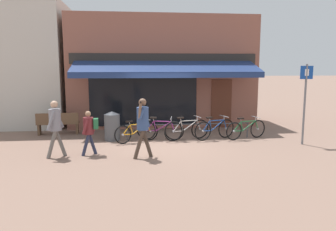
{
  "coord_description": "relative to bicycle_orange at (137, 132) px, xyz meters",
  "views": [
    {
      "loc": [
        -1.07,
        -10.86,
        2.66
      ],
      "look_at": [
        0.12,
        -0.22,
        1.05
      ],
      "focal_mm": 35.0,
      "sensor_mm": 36.0,
      "label": 1
    }
  ],
  "objects": [
    {
      "name": "ground_plane",
      "position": [
        0.92,
        -0.56,
        -0.35
      ],
      "size": [
        160.0,
        160.0,
        0.0
      ],
      "primitive_type": "plane",
      "color": "#846656"
    },
    {
      "name": "shop_front",
      "position": [
        1.26,
        3.94,
        2.08
      ],
      "size": [
        8.27,
        4.63,
        4.87
      ],
      "color": "#8E5647",
      "rests_on": "ground_plane"
    },
    {
      "name": "neighbour_building",
      "position": [
        -5.97,
        4.46,
        2.37
      ],
      "size": [
        5.79,
        4.0,
        5.45
      ],
      "color": "beige",
      "rests_on": "ground_plane"
    },
    {
      "name": "bike_rack_rail",
      "position": [
        1.91,
        0.3,
        0.14
      ],
      "size": [
        4.62,
        0.04,
        0.57
      ],
      "color": "#47494F",
      "rests_on": "ground_plane"
    },
    {
      "name": "bicycle_orange",
      "position": [
        0.0,
        0.0,
        0.0
      ],
      "size": [
        1.6,
        0.91,
        0.8
      ],
      "rotation": [
        -0.09,
        0.0,
        0.47
      ],
      "color": "black",
      "rests_on": "ground_plane"
    },
    {
      "name": "bicycle_purple",
      "position": [
        0.85,
        0.22,
        0.03
      ],
      "size": [
        1.71,
        0.56,
        0.85
      ],
      "rotation": [
        0.04,
        0.0,
        -0.19
      ],
      "color": "black",
      "rests_on": "ground_plane"
    },
    {
      "name": "bicycle_silver",
      "position": [
        1.82,
        0.12,
        0.04
      ],
      "size": [
        1.74,
        0.69,
        0.86
      ],
      "rotation": [
        0.03,
        0.0,
        0.32
      ],
      "color": "black",
      "rests_on": "ground_plane"
    },
    {
      "name": "bicycle_blue",
      "position": [
        2.86,
        0.11,
        0.03
      ],
      "size": [
        1.66,
        0.75,
        0.85
      ],
      "rotation": [
        0.03,
        0.0,
        0.39
      ],
      "color": "black",
      "rests_on": "ground_plane"
    },
    {
      "name": "bicycle_green",
      "position": [
        4.02,
        0.03,
        0.02
      ],
      "size": [
        1.69,
        0.68,
        0.82
      ],
      "rotation": [
        0.02,
        0.0,
        0.32
      ],
      "color": "black",
      "rests_on": "ground_plane"
    },
    {
      "name": "pedestrian_adult",
      "position": [
        0.15,
        -2.05,
        0.73
      ],
      "size": [
        0.59,
        0.58,
        1.77
      ],
      "rotation": [
        0.0,
        0.0,
        3.17
      ],
      "color": "#47382D",
      "rests_on": "ground_plane"
    },
    {
      "name": "pedestrian_child",
      "position": [
        -1.43,
        -1.55,
        0.48
      ],
      "size": [
        0.53,
        0.52,
        1.36
      ],
      "rotation": [
        0.0,
        0.0,
        3.23
      ],
      "color": "#282D47",
      "rests_on": "ground_plane"
    },
    {
      "name": "pedestrian_second_adult",
      "position": [
        -2.39,
        -1.71,
        0.68
      ],
      "size": [
        0.56,
        0.6,
        1.69
      ],
      "rotation": [
        0.0,
        0.0,
        3.27
      ],
      "color": "slate",
      "rests_on": "ground_plane"
    },
    {
      "name": "litter_bin",
      "position": [
        -0.88,
        0.39,
        0.18
      ],
      "size": [
        0.57,
        0.57,
        1.06
      ],
      "color": "#515459",
      "rests_on": "ground_plane"
    },
    {
      "name": "parking_sign",
      "position": [
        5.66,
        -1.0,
        1.31
      ],
      "size": [
        0.44,
        0.07,
        2.74
      ],
      "color": "slate",
      "rests_on": "ground_plane"
    },
    {
      "name": "park_bench",
      "position": [
        -3.05,
        1.61,
        0.11
      ],
      "size": [
        1.62,
        0.53,
        0.87
      ],
      "rotation": [
        0.0,
        0.0,
        0.06
      ],
      "color": "brown",
      "rests_on": "ground_plane"
    }
  ]
}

